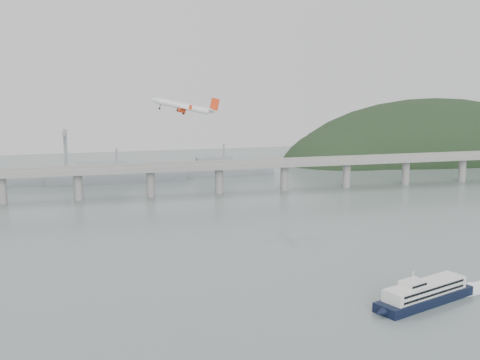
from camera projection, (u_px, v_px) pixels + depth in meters
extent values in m
plane|color=slate|center=(271.00, 285.00, 274.12)|extent=(900.00, 900.00, 0.00)
cube|color=gray|center=(192.00, 167.00, 461.70)|extent=(800.00, 22.00, 2.20)
cube|color=gray|center=(194.00, 167.00, 451.32)|extent=(800.00, 0.60, 1.80)
cube|color=gray|center=(189.00, 162.00, 471.38)|extent=(800.00, 0.60, 1.80)
cylinder|color=gray|center=(2.00, 190.00, 432.95)|extent=(6.00, 6.00, 21.00)
cylinder|color=gray|center=(78.00, 187.00, 444.73)|extent=(6.00, 6.00, 21.00)
cylinder|color=gray|center=(151.00, 183.00, 456.50)|extent=(6.00, 6.00, 21.00)
cylinder|color=gray|center=(219.00, 180.00, 468.27)|extent=(6.00, 6.00, 21.00)
cylinder|color=gray|center=(284.00, 178.00, 480.04)|extent=(6.00, 6.00, 21.00)
cylinder|color=gray|center=(346.00, 175.00, 491.82)|extent=(6.00, 6.00, 21.00)
cylinder|color=gray|center=(406.00, 172.00, 503.59)|extent=(6.00, 6.00, 21.00)
cylinder|color=gray|center=(462.00, 170.00, 515.36)|extent=(6.00, 6.00, 21.00)
ellipsoid|color=black|center=(432.00, 175.00, 656.23)|extent=(320.00, 150.00, 156.00)
ellipsoid|color=black|center=(349.00, 174.00, 623.25)|extent=(140.00, 110.00, 96.00)
cube|color=gray|center=(117.00, 177.00, 514.88)|extent=(110.55, 21.43, 8.00)
cube|color=gray|center=(103.00, 168.00, 510.87)|extent=(39.01, 16.73, 8.00)
cylinder|color=gray|center=(117.00, 157.00, 512.05)|extent=(1.60, 1.60, 14.00)
cube|color=gray|center=(224.00, 171.00, 545.63)|extent=(85.00, 13.60, 8.00)
cube|color=gray|center=(214.00, 162.00, 542.21)|extent=(29.75, 11.90, 8.00)
cylinder|color=gray|center=(224.00, 152.00, 542.79)|extent=(1.60, 1.60, 14.00)
cube|color=gray|center=(66.00, 153.00, 536.07)|extent=(3.00, 3.00, 40.00)
cube|color=gray|center=(64.00, 133.00, 523.33)|extent=(3.00, 28.00, 3.00)
cube|color=black|center=(424.00, 299.00, 252.64)|extent=(47.95, 27.87, 3.77)
cone|color=black|center=(380.00, 313.00, 238.11)|extent=(5.77, 5.24, 3.77)
cube|color=silver|center=(425.00, 288.00, 251.89)|extent=(40.25, 23.34, 4.71)
cube|color=black|center=(435.00, 289.00, 247.86)|extent=(33.33, 13.33, 0.94)
cube|color=black|center=(435.00, 294.00, 248.26)|extent=(33.33, 13.33, 0.94)
cube|color=black|center=(415.00, 282.00, 255.49)|extent=(33.33, 13.33, 0.94)
cube|color=black|center=(415.00, 288.00, 255.89)|extent=(33.33, 13.33, 0.94)
cube|color=silver|center=(413.00, 283.00, 246.95)|extent=(11.19, 9.60, 2.45)
cube|color=black|center=(420.00, 286.00, 244.27)|extent=(7.92, 3.23, 0.94)
cylinder|color=silver|center=(413.00, 276.00, 246.42)|extent=(0.61, 0.61, 3.77)
ellipsoid|color=white|center=(465.00, 290.00, 268.03)|extent=(30.22, 22.61, 0.19)
cylinder|color=white|center=(183.00, 106.00, 348.49)|extent=(28.64, 8.33, 9.72)
cone|color=white|center=(154.00, 100.00, 345.91)|extent=(5.28, 4.34, 4.47)
cone|color=white|center=(213.00, 112.00, 351.10)|extent=(5.94, 4.03, 4.69)
cube|color=white|center=(184.00, 108.00, 348.75)|extent=(8.54, 34.73, 3.20)
cube|color=white|center=(212.00, 110.00, 350.87)|extent=(4.45, 12.42, 1.57)
cube|color=red|center=(215.00, 104.00, 350.72)|extent=(5.90, 1.04, 7.41)
cylinder|color=red|center=(181.00, 110.00, 354.10)|extent=(4.97, 3.05, 3.22)
cylinder|color=black|center=(177.00, 109.00, 353.77)|extent=(1.13, 2.39, 2.35)
cube|color=white|center=(181.00, 108.00, 354.01)|extent=(2.75, 0.57, 1.74)
cylinder|color=red|center=(182.00, 110.00, 343.17)|extent=(4.97, 3.05, 3.22)
cylinder|color=black|center=(178.00, 110.00, 342.84)|extent=(1.13, 2.39, 2.35)
cube|color=white|center=(182.00, 109.00, 343.08)|extent=(2.75, 0.57, 1.74)
cylinder|color=black|center=(184.00, 111.00, 351.50)|extent=(0.93, 0.47, 2.46)
cylinder|color=black|center=(183.00, 113.00, 351.61)|extent=(1.37, 0.56, 1.35)
cylinder|color=black|center=(184.00, 112.00, 346.34)|extent=(0.93, 0.47, 2.46)
cylinder|color=black|center=(184.00, 114.00, 346.44)|extent=(1.37, 0.56, 1.35)
cylinder|color=black|center=(160.00, 107.00, 346.82)|extent=(0.93, 0.47, 2.46)
cylinder|color=black|center=(160.00, 109.00, 346.93)|extent=(1.37, 0.56, 1.35)
cube|color=red|center=(187.00, 106.00, 365.85)|extent=(2.13, 0.45, 2.73)
cube|color=red|center=(190.00, 107.00, 332.06)|extent=(2.13, 0.45, 2.73)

